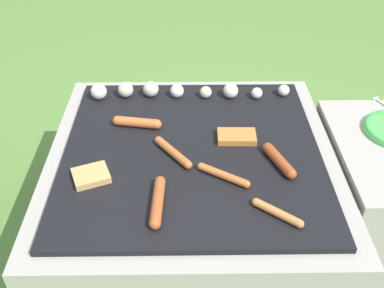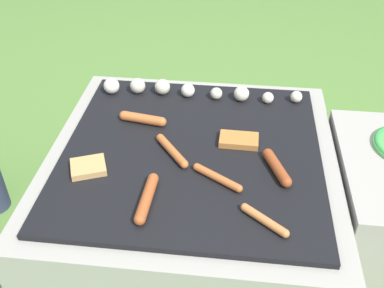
# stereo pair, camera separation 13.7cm
# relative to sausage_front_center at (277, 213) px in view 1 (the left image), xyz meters

# --- Properties ---
(ground_plane) EXTENTS (14.00, 14.00, 0.00)m
(ground_plane) POSITION_rel_sausage_front_center_xyz_m (-0.22, 0.28, -0.44)
(ground_plane) COLOR #567F38
(grill) EXTENTS (0.89, 0.89, 0.43)m
(grill) POSITION_rel_sausage_front_center_xyz_m (-0.22, 0.28, -0.23)
(grill) COLOR #9E998E
(grill) RESTS_ON ground_plane
(sausage_back_left) EXTENTS (0.08, 0.15, 0.03)m
(sausage_back_left) POSITION_rel_sausage_front_center_xyz_m (0.04, 0.21, 0.00)
(sausage_back_left) COLOR #93421E
(sausage_back_left) RESTS_ON grill
(sausage_mid_right) EXTENTS (0.16, 0.05, 0.03)m
(sausage_mid_right) POSITION_rel_sausage_front_center_xyz_m (-0.39, 0.40, 0.00)
(sausage_mid_right) COLOR #B7602D
(sausage_mid_right) RESTS_ON grill
(sausage_back_right) EXTENTS (0.04, 0.19, 0.03)m
(sausage_back_right) POSITION_rel_sausage_front_center_xyz_m (-0.31, 0.04, 0.00)
(sausage_back_right) COLOR #A34C23
(sausage_back_right) RESTS_ON grill
(sausage_front_right) EXTENTS (0.12, 0.14, 0.03)m
(sausage_front_right) POSITION_rel_sausage_front_center_xyz_m (-0.27, 0.25, 0.00)
(sausage_front_right) COLOR #B7602D
(sausage_front_right) RESTS_ON grill
(sausage_front_center) EXTENTS (0.12, 0.10, 0.02)m
(sausage_front_center) POSITION_rel_sausage_front_center_xyz_m (0.00, 0.00, 0.00)
(sausage_front_center) COLOR #C6753D
(sausage_front_center) RESTS_ON grill
(sausage_mid_left) EXTENTS (0.15, 0.10, 0.02)m
(sausage_mid_left) POSITION_rel_sausage_front_center_xyz_m (-0.13, 0.15, 0.00)
(sausage_mid_left) COLOR #B7602D
(sausage_mid_left) RESTS_ON grill
(bread_slice_right) EXTENTS (0.12, 0.11, 0.02)m
(bread_slice_right) POSITION_rel_sausage_front_center_xyz_m (-0.50, 0.15, -0.00)
(bread_slice_right) COLOR tan
(bread_slice_right) RESTS_ON grill
(bread_slice_left) EXTENTS (0.12, 0.08, 0.02)m
(bread_slice_left) POSITION_rel_sausage_front_center_xyz_m (-0.07, 0.33, -0.00)
(bread_slice_left) COLOR #B27033
(bread_slice_left) RESTS_ON grill
(mushroom_row) EXTENTS (0.71, 0.07, 0.06)m
(mushroom_row) POSITION_rel_sausage_front_center_xyz_m (-0.28, 0.59, 0.01)
(mushroom_row) COLOR silver
(mushroom_row) RESTS_ON grill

